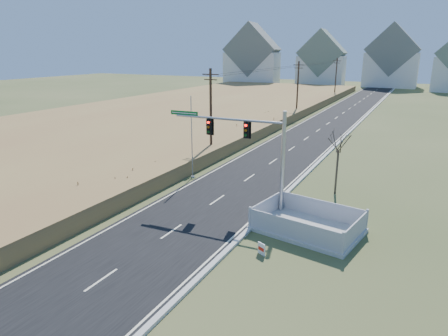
# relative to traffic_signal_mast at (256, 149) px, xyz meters

# --- Properties ---
(ground) EXTENTS (260.00, 260.00, 0.00)m
(ground) POSITION_rel_traffic_signal_mast_xyz_m (-3.10, -3.84, -4.31)
(ground) COLOR #3B4A24
(ground) RESTS_ON ground
(road) EXTENTS (8.00, 180.00, 0.06)m
(road) POSITION_rel_traffic_signal_mast_xyz_m (-3.10, 46.16, -4.28)
(road) COLOR black
(road) RESTS_ON ground
(curb) EXTENTS (0.30, 180.00, 0.18)m
(curb) POSITION_rel_traffic_signal_mast_xyz_m (1.05, 46.16, -4.22)
(curb) COLOR #B2AFA8
(curb) RESTS_ON ground
(reed_marsh) EXTENTS (38.00, 110.00, 1.30)m
(reed_marsh) POSITION_rel_traffic_signal_mast_xyz_m (-27.10, 36.16, -3.66)
(reed_marsh) COLOR olive
(reed_marsh) RESTS_ON ground
(utility_pole_near) EXTENTS (1.80, 0.26, 9.00)m
(utility_pole_near) POSITION_rel_traffic_signal_mast_xyz_m (-9.60, 11.16, 0.37)
(utility_pole_near) COLOR #422D1E
(utility_pole_near) RESTS_ON ground
(utility_pole_mid) EXTENTS (1.80, 0.26, 9.00)m
(utility_pole_mid) POSITION_rel_traffic_signal_mast_xyz_m (-9.60, 41.16, 0.37)
(utility_pole_mid) COLOR #422D1E
(utility_pole_mid) RESTS_ON ground
(utility_pole_far) EXTENTS (1.80, 0.26, 9.00)m
(utility_pole_far) POSITION_rel_traffic_signal_mast_xyz_m (-9.60, 71.16, 0.37)
(utility_pole_far) COLOR #422D1E
(utility_pole_far) RESTS_ON ground
(condo_nw) EXTENTS (17.69, 13.38, 19.05)m
(condo_nw) POSITION_rel_traffic_signal_mast_xyz_m (-41.10, 96.16, 3.39)
(condo_nw) COLOR silver
(condo_nw) RESTS_ON ground
(condo_nnw) EXTENTS (14.93, 11.17, 17.03)m
(condo_nnw) POSITION_rel_traffic_signal_mast_xyz_m (-21.10, 104.16, 2.62)
(condo_nnw) COLOR silver
(condo_nnw) RESTS_ON ground
(condo_n) EXTENTS (15.27, 10.20, 18.54)m
(condo_n) POSITION_rel_traffic_signal_mast_xyz_m (-1.10, 108.16, 3.30)
(condo_n) COLOR silver
(condo_n) RESTS_ON ground
(traffic_signal_mast) EXTENTS (8.78, 0.68, 6.99)m
(traffic_signal_mast) POSITION_rel_traffic_signal_mast_xyz_m (0.00, 0.00, 0.00)
(traffic_signal_mast) COLOR #9EA0A5
(traffic_signal_mast) RESTS_ON ground
(fence_enclosure) EXTENTS (6.81, 5.21, 1.41)m
(fence_enclosure) POSITION_rel_traffic_signal_mast_xyz_m (4.25, -1.89, -4.03)
(fence_enclosure) COLOR #B7B5AD
(fence_enclosure) RESTS_ON ground
(open_sign) EXTENTS (0.51, 0.29, 0.68)m
(open_sign) POSITION_rel_traffic_signal_mast_xyz_m (2.85, -5.96, -3.95)
(open_sign) COLOR white
(open_sign) RESTS_ON ground
(flagpole) EXTENTS (0.32, 0.32, 7.09)m
(flagpole) POSITION_rel_traffic_signal_mast_xyz_m (-7.64, 4.18, -1.48)
(flagpole) COLOR #B7B5AD
(flagpole) RESTS_ON ground
(bare_tree) EXTENTS (1.96, 1.96, 5.18)m
(bare_tree) POSITION_rel_traffic_signal_mast_xyz_m (4.35, 5.67, -0.14)
(bare_tree) COLOR #4C3F33
(bare_tree) RESTS_ON ground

